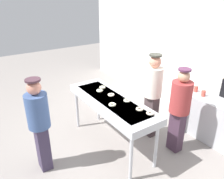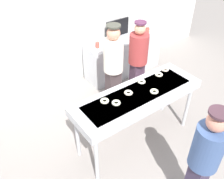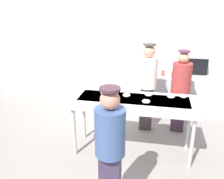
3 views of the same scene
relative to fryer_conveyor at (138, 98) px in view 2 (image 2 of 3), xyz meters
name	(u,v)px [view 2 (image 2 of 3)]	position (x,y,z in m)	size (l,w,h in m)	color
ground_plane	(134,139)	(0.00, 0.00, -0.90)	(16.00, 16.00, 0.00)	gray
back_wall	(63,8)	(0.00, 2.24, 0.73)	(8.00, 0.12, 3.26)	white
fryer_conveyor	(138,98)	(0.00, 0.00, 0.00)	(2.04, 0.68, 0.98)	#B7BABF
sugar_donut_0	(116,103)	(-0.40, 0.00, 0.10)	(0.12, 0.12, 0.04)	#EAF1CA
sugar_donut_1	(154,91)	(0.21, -0.12, 0.10)	(0.12, 0.12, 0.04)	#ECF1C3
sugar_donut_2	(128,93)	(-0.12, 0.08, 0.10)	(0.12, 0.12, 0.04)	#F1E1C2
sugar_donut_3	(165,69)	(0.77, 0.21, 0.10)	(0.12, 0.12, 0.04)	#FCE5C8
sugar_donut_4	(105,101)	(-0.51, 0.13, 0.10)	(0.12, 0.12, 0.04)	#F7F4C9
sugar_donut_5	(142,82)	(0.22, 0.18, 0.10)	(0.12, 0.12, 0.04)	#EFF4CC
sugar_donut_6	(159,75)	(0.58, 0.16, 0.10)	(0.12, 0.12, 0.04)	#FBEDC7
worker_baker	(113,66)	(0.17, 0.85, 0.08)	(0.34, 0.34, 1.71)	#3E3133
worker_assistant	(138,57)	(0.79, 0.90, 0.01)	(0.36, 0.36, 1.60)	#3E293A
customer_waiting	(204,158)	(-0.12, -1.27, 0.01)	(0.34, 0.34, 1.60)	#392F49
prep_counter	(123,56)	(1.14, 1.79, -0.48)	(1.79, 0.55, 0.84)	#B7BABF
paper_cup_0	(148,30)	(1.81, 1.75, 0.00)	(0.08, 0.08, 0.12)	#CC4C3F
paper_cup_1	(108,43)	(0.68, 1.73, 0.00)	(0.08, 0.08, 0.12)	#CC4C3F
paper_cup_2	(97,45)	(0.46, 1.79, 0.00)	(0.08, 0.08, 0.12)	#CC4C3F
menu_display	(118,28)	(1.14, 2.01, 0.13)	(0.58, 0.04, 0.37)	black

